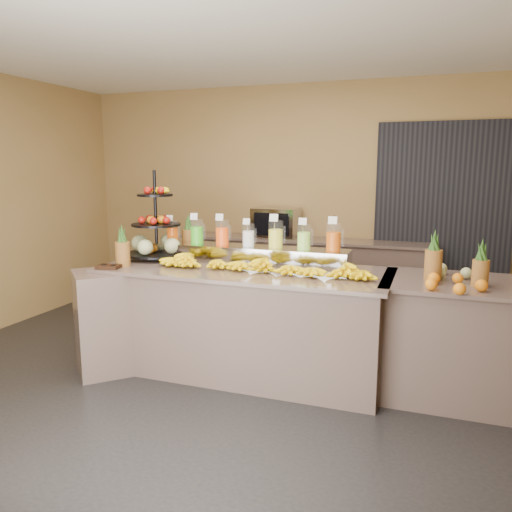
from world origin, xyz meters
The scene contains 20 objects.
ground centered at (0.00, 0.00, 0.00)m, with size 6.00×6.00×0.00m, color black.
room_envelope centered at (0.19, 0.79, 1.88)m, with size 6.04×5.02×2.82m.
buffet_counter centered at (-0.12, 0.26, 0.47)m, with size 2.75×1.25×0.93m.
right_counter centered at (1.70, 0.40, 0.47)m, with size 1.08×0.88×0.93m.
back_ledge centered at (0.00, 2.25, 0.47)m, with size 3.10×0.55×0.93m.
pitcher_tray centered at (-0.06, 0.58, 1.01)m, with size 1.85×0.30×0.15m, color gray.
juice_pitcher_orange_a centered at (-0.84, 0.58, 1.17)m, with size 0.11×0.12×0.27m.
juice_pitcher_green centered at (-0.58, 0.58, 1.18)m, with size 0.13×0.13×0.30m.
juice_pitcher_orange_b centered at (-0.32, 0.58, 1.18)m, with size 0.13×0.13×0.30m.
juice_pitcher_milk centered at (-0.06, 0.58, 1.17)m, with size 0.11×0.12×0.27m.
juice_pitcher_lemon centered at (0.20, 0.58, 1.19)m, with size 0.13×0.14×0.32m.
juice_pitcher_lime centered at (0.46, 0.58, 1.18)m, with size 0.12×0.13×0.29m.
juice_pitcher_orange_c centered at (0.72, 0.58, 1.19)m, with size 0.13×0.13×0.31m.
banana_heap centered at (0.21, 0.24, 0.99)m, with size 1.93×0.17×0.16m.
fruit_stand centered at (-0.93, 0.48, 1.14)m, with size 0.68×0.68×0.83m.
condiment_caddy centered at (-1.10, -0.09, 0.94)m, with size 0.19×0.14×0.03m, color black.
pineapple_left_a centered at (-1.05, 0.05, 1.07)m, with size 0.13×0.13×0.37m.
pineapple_left_b centered at (-0.77, 0.78, 1.08)m, with size 0.13×0.13×0.41m.
right_fruit_pile centered at (1.68, 0.22, 1.01)m, with size 0.45×0.43×0.24m.
oven_warmer centered at (-0.32, 2.25, 1.11)m, with size 0.55×0.38×0.36m, color gray.
Camera 1 is at (1.52, -3.63, 1.79)m, focal length 35.00 mm.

